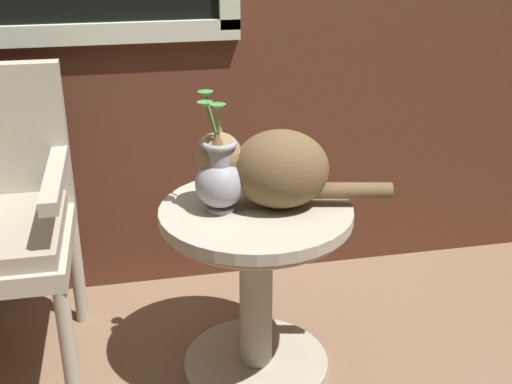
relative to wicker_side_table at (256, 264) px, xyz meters
name	(u,v)px	position (x,y,z in m)	size (l,w,h in m)	color
wicker_side_table	(256,264)	(0.00, 0.00, 0.00)	(0.57, 0.57, 0.57)	#B2A893
cat	(274,167)	(0.05, 0.01, 0.31)	(0.57, 0.28, 0.24)	brown
pewter_vase_with_ivy	(220,177)	(-0.10, 0.01, 0.29)	(0.14, 0.15, 0.34)	#99999E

